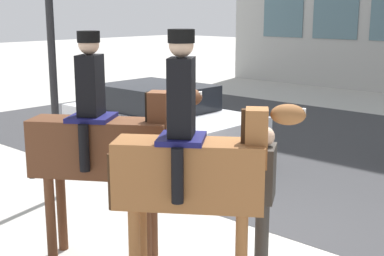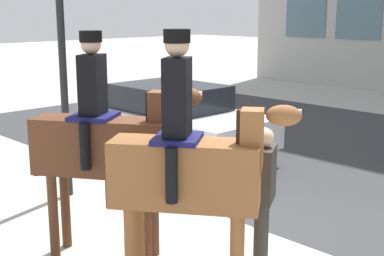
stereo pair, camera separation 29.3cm
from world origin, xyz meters
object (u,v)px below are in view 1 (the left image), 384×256
mounted_horse_lead (103,143)px  traffic_light (48,3)px  street_car_near_lane (160,118)px  pedestrian_bystander (262,190)px  mounted_horse_companion (193,167)px

mounted_horse_lead → traffic_light: traffic_light is taller
street_car_near_lane → traffic_light: 3.50m
pedestrian_bystander → traffic_light: size_ratio=0.38×
pedestrian_bystander → street_car_near_lane: (-4.27, 2.68, -0.23)m
pedestrian_bystander → traffic_light: bearing=-28.5°
mounted_horse_lead → street_car_near_lane: 4.50m
mounted_horse_lead → pedestrian_bystander: bearing=-4.9°
traffic_light → pedestrian_bystander: bearing=0.4°
mounted_horse_lead → street_car_near_lane: size_ratio=0.65×
pedestrian_bystander → mounted_horse_companion: bearing=48.1°
mounted_horse_lead → pedestrian_bystander: (1.53, 0.83, -0.40)m
street_car_near_lane → traffic_light: traffic_light is taller
mounted_horse_companion → street_car_near_lane: (-4.07, 3.52, -0.63)m
street_car_near_lane → pedestrian_bystander: bearing=-32.2°
mounted_horse_companion → traffic_light: (-3.48, 0.81, 1.51)m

